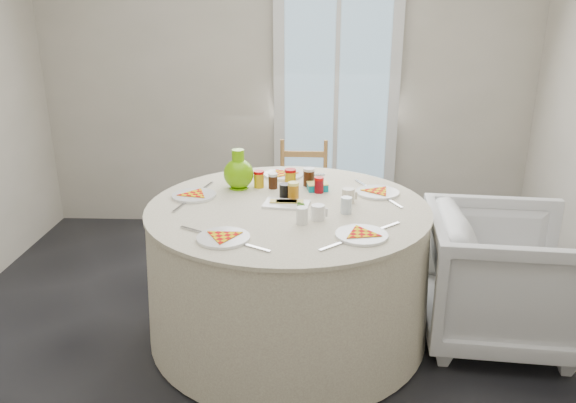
{
  "coord_description": "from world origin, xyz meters",
  "views": [
    {
      "loc": [
        0.2,
        -2.59,
        1.83
      ],
      "look_at": [
        0.08,
        0.28,
        0.8
      ],
      "focal_mm": 35.0,
      "sensor_mm": 36.0,
      "label": 1
    }
  ],
  "objects_px": {
    "wooden_chair": "(303,194)",
    "armchair": "(502,275)",
    "table": "(288,272)",
    "green_pitcher": "(239,173)"
  },
  "relations": [
    {
      "from": "wooden_chair",
      "to": "armchair",
      "type": "relative_size",
      "value": 1.03
    },
    {
      "from": "table",
      "to": "armchair",
      "type": "relative_size",
      "value": 1.92
    },
    {
      "from": "table",
      "to": "wooden_chair",
      "type": "bearing_deg",
      "value": 86.54
    },
    {
      "from": "wooden_chair",
      "to": "green_pitcher",
      "type": "xyz_separation_m",
      "value": [
        -0.37,
        -0.8,
        0.4
      ]
    },
    {
      "from": "wooden_chair",
      "to": "green_pitcher",
      "type": "relative_size",
      "value": 3.71
    },
    {
      "from": "armchair",
      "to": "table",
      "type": "bearing_deg",
      "value": 93.9
    },
    {
      "from": "armchair",
      "to": "green_pitcher",
      "type": "distance_m",
      "value": 1.61
    },
    {
      "from": "table",
      "to": "green_pitcher",
      "type": "distance_m",
      "value": 0.65
    },
    {
      "from": "armchair",
      "to": "green_pitcher",
      "type": "xyz_separation_m",
      "value": [
        -1.5,
        0.32,
        0.48
      ]
    },
    {
      "from": "armchair",
      "to": "green_pitcher",
      "type": "relative_size",
      "value": 3.59
    }
  ]
}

